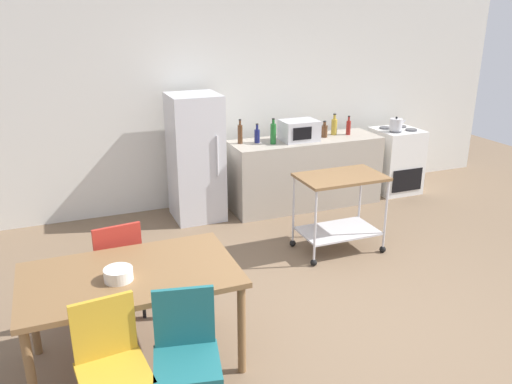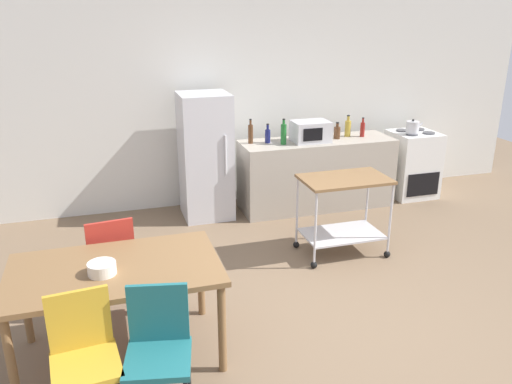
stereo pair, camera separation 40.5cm
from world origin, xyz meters
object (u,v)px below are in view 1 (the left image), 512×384
Objects in this scene: bottle_soy_sauce at (334,126)px; kettle at (396,124)px; bottle_olive_oil at (348,127)px; chair_red at (116,263)px; bottle_wine at (257,135)px; chair_mustard at (111,362)px; chair_teal at (186,351)px; bottle_sesame_oil at (324,131)px; stove_oven at (395,160)px; dining_table at (131,283)px; bottle_hot_sauce at (273,133)px; kitchen_cart at (340,200)px; fruit_bowl at (118,274)px; microwave at (299,130)px; bottle_soda at (240,134)px; refrigerator at (196,158)px.

bottle_soy_sauce is 0.89m from kettle.
chair_red is at bearing -150.63° from bottle_olive_oil.
bottle_olive_oil is (1.30, -0.04, 0.01)m from bottle_wine.
chair_teal is at bearing -14.07° from chair_mustard.
bottle_olive_oil is (0.37, 0.01, 0.02)m from bottle_sesame_oil.
chair_mustard is (-0.44, 0.06, 0.00)m from chair_teal.
stove_oven is 0.98m from bottle_olive_oil.
bottle_sesame_oil is at bearing -3.08° from bottle_wine.
bottle_sesame_oil is at bearing 39.03° from chair_mustard.
dining_table is 4.83m from stove_oven.
bottle_hot_sauce is at bearing 179.67° from kettle.
bottle_wine is 1.99m from kettle.
fruit_bowl is (-2.45, -1.20, 0.22)m from kitchen_cart.
bottle_wine is at bearing 178.14° from bottle_olive_oil.
chair_red is 3.18m from microwave.
microwave reaches higher than bottle_wine.
chair_teal is at bearing -140.31° from stove_oven.
bottle_soy_sauce is at bearing -154.91° from chair_red.
chair_red is 3.50× the size of bottle_olive_oil.
bottle_soda reaches higher than microwave.
refrigerator reaches higher than chair_red.
kettle reaches higher than chair_mustard.
chair_teal is 0.97× the size of stove_oven.
bottle_sesame_oil is 3.98m from fruit_bowl.
bottle_sesame_oil is 1.09× the size of fruit_bowl.
bottle_sesame_oil is at bearing -179.39° from stove_oven.
bottle_soy_sauce is at bearing 11.52° from microwave.
kettle is at bearing 30.07° from chair_mustard.
fruit_bowl is at bearing -139.23° from bottle_sesame_oil.
bottle_soda is at bearing 175.41° from bottle_sesame_oil.
bottle_olive_oil reaches higher than kitchen_cart.
stove_oven is 1.30m from bottle_sesame_oil.
chair_red is 2.90× the size of bottle_soda.
kitchen_cart is at bearing -97.27° from microwave.
bottle_olive_oil is at bearing 172.28° from kettle.
chair_red is 4.53m from stove_oven.
bottle_wine is 1.23× the size of fruit_bowl.
kettle is (1.62, 1.30, 0.43)m from kitchen_cart.
bottle_wine reaches higher than bottle_sesame_oil.
stove_oven is at bearing -1.95° from bottle_soda.
dining_table is at bearing 42.40° from fruit_bowl.
bottle_wine reaches higher than stove_oven.
kettle reaches higher than dining_table.
microwave is at bearing 5.56° from bottle_hot_sauce.
bottle_olive_oil is at bearing 37.49° from dining_table.
refrigerator is (0.99, 3.31, 0.26)m from chair_teal.
fruit_bowl is at bearing 69.56° from chair_mustard.
refrigerator is at bearing 84.97° from chair_teal.
microwave is (2.32, 3.18, 0.51)m from chair_teal.
refrigerator is 1.73m from bottle_sesame_oil.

